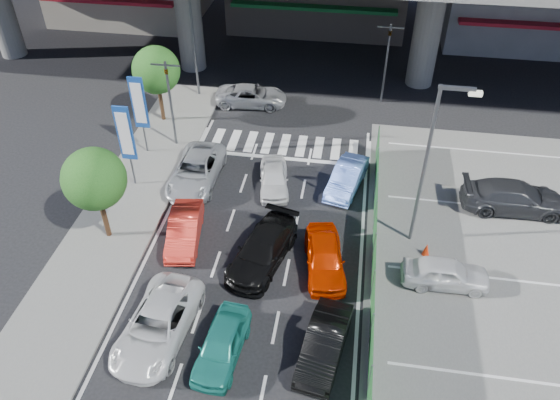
% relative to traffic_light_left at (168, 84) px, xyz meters
% --- Properties ---
extents(ground, '(120.00, 120.00, 0.00)m').
position_rel_traffic_light_left_xyz_m(ground, '(6.20, -12.00, -3.94)').
color(ground, black).
rests_on(ground, ground).
extents(parking_lot, '(12.00, 28.00, 0.06)m').
position_rel_traffic_light_left_xyz_m(parking_lot, '(17.20, -10.00, -3.91)').
color(parking_lot, '#5E5E5B').
rests_on(parking_lot, ground).
extents(sidewalk_left, '(4.00, 30.00, 0.12)m').
position_rel_traffic_light_left_xyz_m(sidewalk_left, '(-0.80, -8.00, -3.88)').
color(sidewalk_left, '#5E5E5B').
rests_on(sidewalk_left, ground).
extents(fence_run, '(0.16, 22.00, 1.80)m').
position_rel_traffic_light_left_xyz_m(fence_run, '(11.50, -11.00, -3.04)').
color(fence_run, '#1C5424').
rests_on(fence_run, ground).
extents(traffic_light_left, '(1.60, 1.24, 5.20)m').
position_rel_traffic_light_left_xyz_m(traffic_light_left, '(0.00, 0.00, 0.00)').
color(traffic_light_left, '#595B60').
rests_on(traffic_light_left, ground).
extents(traffic_light_right, '(1.60, 1.24, 5.20)m').
position_rel_traffic_light_left_xyz_m(traffic_light_right, '(11.70, 7.00, 0.00)').
color(traffic_light_right, '#595B60').
rests_on(traffic_light_right, ground).
extents(street_lamp_right, '(1.65, 0.22, 8.00)m').
position_rel_traffic_light_left_xyz_m(street_lamp_right, '(13.37, -6.00, 0.83)').
color(street_lamp_right, '#595B60').
rests_on(street_lamp_right, ground).
extents(street_lamp_left, '(1.65, 0.22, 8.00)m').
position_rel_traffic_light_left_xyz_m(street_lamp_left, '(-0.13, 6.00, 0.83)').
color(street_lamp_left, '#595B60').
rests_on(street_lamp_left, ground).
extents(signboard_near, '(0.80, 0.14, 4.70)m').
position_rel_traffic_light_left_xyz_m(signboard_near, '(-1.00, -4.01, -0.87)').
color(signboard_near, '#595B60').
rests_on(signboard_near, ground).
extents(signboard_far, '(0.80, 0.14, 4.70)m').
position_rel_traffic_light_left_xyz_m(signboard_far, '(-1.40, -1.01, -0.87)').
color(signboard_far, '#595B60').
rests_on(signboard_far, ground).
extents(tree_near, '(2.80, 2.80, 4.80)m').
position_rel_traffic_light_left_xyz_m(tree_near, '(-0.80, -8.00, -0.55)').
color(tree_near, '#382314').
rests_on(tree_near, ground).
extents(tree_far, '(2.80, 2.80, 4.80)m').
position_rel_traffic_light_left_xyz_m(tree_far, '(-1.60, 2.50, -0.55)').
color(tree_far, '#382314').
rests_on(tree_far, ground).
extents(sedan_white_mid_left, '(2.74, 5.16, 1.38)m').
position_rel_traffic_light_left_xyz_m(sedan_white_mid_left, '(3.39, -13.08, -3.25)').
color(sedan_white_mid_left, white).
rests_on(sedan_white_mid_left, ground).
extents(taxi_teal_mid, '(1.82, 3.84, 1.27)m').
position_rel_traffic_light_left_xyz_m(taxi_teal_mid, '(6.02, -13.56, -3.30)').
color(taxi_teal_mid, '#208679').
rests_on(taxi_teal_mid, ground).
extents(hatch_black_mid_right, '(2.00, 4.14, 1.31)m').
position_rel_traffic_light_left_xyz_m(hatch_black_mid_right, '(9.80, -12.96, -3.28)').
color(hatch_black_mid_right, black).
rests_on(hatch_black_mid_right, ground).
extents(taxi_orange_left, '(1.94, 4.07, 1.29)m').
position_rel_traffic_light_left_xyz_m(taxi_orange_left, '(2.82, -7.65, -3.29)').
color(taxi_orange_left, red).
rests_on(taxi_orange_left, ground).
extents(sedan_black_mid, '(3.05, 5.09, 1.38)m').
position_rel_traffic_light_left_xyz_m(sedan_black_mid, '(6.64, -8.47, -3.25)').
color(sedan_black_mid, black).
rests_on(sedan_black_mid, ground).
extents(taxi_orange_right, '(2.34, 4.28, 1.38)m').
position_rel_traffic_light_left_xyz_m(taxi_orange_right, '(9.40, -8.49, -3.25)').
color(taxi_orange_right, '#C52400').
rests_on(taxi_orange_right, ground).
extents(wagon_silver_front_left, '(2.32, 4.98, 1.38)m').
position_rel_traffic_light_left_xyz_m(wagon_silver_front_left, '(2.13, -3.21, -3.25)').
color(wagon_silver_front_left, '#A5A8AD').
rests_on(wagon_silver_front_left, ground).
extents(sedan_white_front_mid, '(2.09, 3.82, 1.23)m').
position_rel_traffic_light_left_xyz_m(sedan_white_front_mid, '(6.26, -3.08, -3.32)').
color(sedan_white_front_mid, silver).
rests_on(sedan_white_front_mid, ground).
extents(kei_truck_front_right, '(2.23, 4.10, 1.28)m').
position_rel_traffic_light_left_xyz_m(kei_truck_front_right, '(10.00, -2.51, -3.30)').
color(kei_truck_front_right, '#6186ED').
rests_on(kei_truck_front_right, ground).
extents(crossing_wagon_silver, '(4.66, 2.43, 1.25)m').
position_rel_traffic_light_left_xyz_m(crossing_wagon_silver, '(3.41, 5.32, -3.31)').
color(crossing_wagon_silver, '#9FA0A6').
rests_on(crossing_wagon_silver, ground).
extents(parked_sedan_white, '(3.72, 1.59, 1.25)m').
position_rel_traffic_light_left_xyz_m(parked_sedan_white, '(14.54, -8.63, -3.25)').
color(parked_sedan_white, silver).
rests_on(parked_sedan_white, parking_lot).
extents(parked_sedan_dgrey, '(5.16, 2.24, 1.48)m').
position_rel_traffic_light_left_xyz_m(parked_sedan_dgrey, '(18.24, -3.04, -3.14)').
color(parked_sedan_dgrey, '#2E2F32').
rests_on(parked_sedan_dgrey, parking_lot).
extents(traffic_cone, '(0.44, 0.44, 0.64)m').
position_rel_traffic_light_left_xyz_m(traffic_cone, '(13.87, -6.97, -3.55)').
color(traffic_cone, '#FC340E').
rests_on(traffic_cone, parking_lot).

